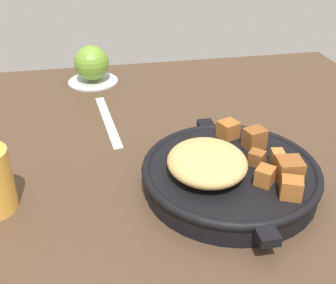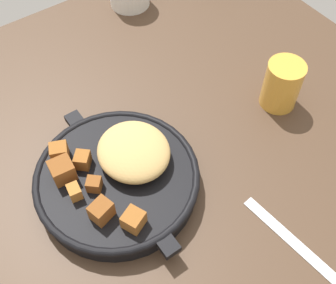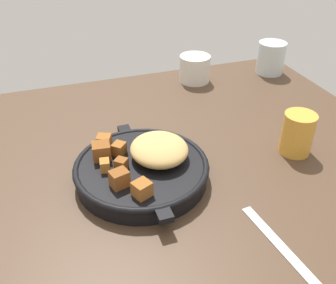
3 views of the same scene
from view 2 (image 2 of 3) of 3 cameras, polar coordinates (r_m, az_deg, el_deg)
The scene contains 4 objects.
ground_plane at distance 67.22cm, azimuth 0.49°, elevation -4.86°, with size 98.34×97.77×2.40cm, color #473323.
cast_iron_skillet at distance 63.35cm, azimuth -6.68°, elevation -4.54°, with size 28.96×24.62×7.21cm.
butter_knife at distance 63.27cm, azimuth 17.55°, elevation -13.58°, with size 20.27×1.60×0.36cm, color silver.
juice_glass_amber at distance 74.50cm, azimuth 15.11°, elevation 7.47°, with size 6.33×6.33×8.62cm, color gold.
Camera 2 is at (27.95, -20.53, 56.39)cm, focal length 45.23 mm.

